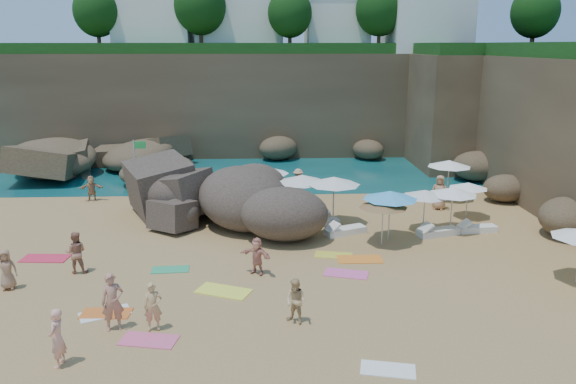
{
  "coord_description": "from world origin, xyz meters",
  "views": [
    {
      "loc": [
        0.92,
        -22.32,
        8.66
      ],
      "look_at": [
        2.0,
        3.0,
        2.0
      ],
      "focal_mm": 35.0,
      "sensor_mm": 36.0,
      "label": 1
    }
  ],
  "objects_px": {
    "parasol_2": "(449,164)",
    "person_stand_1": "(76,252)",
    "person_stand_2": "(298,183)",
    "person_stand_3": "(272,204)",
    "parasol_0": "(302,179)",
    "person_stand_0": "(113,302)",
    "parasol_1": "(270,171)",
    "person_stand_4": "(439,192)",
    "flag_pole": "(137,163)",
    "rock_outcrop": "(213,226)",
    "lounger_0": "(310,215)",
    "person_stand_5": "(91,188)",
    "person_stand_6": "(57,338)"
  },
  "relations": [
    {
      "from": "parasol_2",
      "to": "person_stand_1",
      "type": "relative_size",
      "value": 1.47
    },
    {
      "from": "parasol_2",
      "to": "person_stand_2",
      "type": "height_order",
      "value": "parasol_2"
    },
    {
      "from": "person_stand_1",
      "to": "person_stand_2",
      "type": "distance_m",
      "value": 14.44
    },
    {
      "from": "person_stand_2",
      "to": "person_stand_3",
      "type": "height_order",
      "value": "person_stand_3"
    },
    {
      "from": "parasol_0",
      "to": "person_stand_0",
      "type": "height_order",
      "value": "parasol_0"
    },
    {
      "from": "parasol_2",
      "to": "parasol_1",
      "type": "bearing_deg",
      "value": -178.69
    },
    {
      "from": "person_stand_0",
      "to": "person_stand_1",
      "type": "bearing_deg",
      "value": 100.39
    },
    {
      "from": "person_stand_2",
      "to": "person_stand_3",
      "type": "distance_m",
      "value": 4.72
    },
    {
      "from": "parasol_0",
      "to": "person_stand_4",
      "type": "relative_size",
      "value": 1.33
    },
    {
      "from": "flag_pole",
      "to": "person_stand_1",
      "type": "relative_size",
      "value": 2.12
    },
    {
      "from": "parasol_0",
      "to": "parasol_2",
      "type": "height_order",
      "value": "parasol_0"
    },
    {
      "from": "parasol_2",
      "to": "person_stand_2",
      "type": "bearing_deg",
      "value": 172.72
    },
    {
      "from": "person_stand_4",
      "to": "rock_outcrop",
      "type": "bearing_deg",
      "value": -143.0
    },
    {
      "from": "person_stand_3",
      "to": "flag_pole",
      "type": "bearing_deg",
      "value": 100.12
    },
    {
      "from": "parasol_0",
      "to": "person_stand_2",
      "type": "distance_m",
      "value": 4.78
    },
    {
      "from": "flag_pole",
      "to": "parasol_2",
      "type": "height_order",
      "value": "flag_pole"
    },
    {
      "from": "lounger_0",
      "to": "person_stand_5",
      "type": "bearing_deg",
      "value": 158.59
    },
    {
      "from": "parasol_2",
      "to": "lounger_0",
      "type": "relative_size",
      "value": 1.2
    },
    {
      "from": "rock_outcrop",
      "to": "flag_pole",
      "type": "height_order",
      "value": "flag_pole"
    },
    {
      "from": "person_stand_0",
      "to": "person_stand_3",
      "type": "xyz_separation_m",
      "value": [
        5.1,
        11.24,
        -0.1
      ]
    },
    {
      "from": "person_stand_3",
      "to": "lounger_0",
      "type": "bearing_deg",
      "value": -47.51
    },
    {
      "from": "rock_outcrop",
      "to": "parasol_1",
      "type": "bearing_deg",
      "value": 55.23
    },
    {
      "from": "person_stand_0",
      "to": "person_stand_6",
      "type": "relative_size",
      "value": 1.1
    },
    {
      "from": "person_stand_4",
      "to": "parasol_1",
      "type": "bearing_deg",
      "value": -164.77
    },
    {
      "from": "lounger_0",
      "to": "person_stand_0",
      "type": "relative_size",
      "value": 1.1
    },
    {
      "from": "rock_outcrop",
      "to": "flag_pole",
      "type": "xyz_separation_m",
      "value": [
        -4.58,
        4.71,
        2.27
      ]
    },
    {
      "from": "rock_outcrop",
      "to": "person_stand_0",
      "type": "height_order",
      "value": "person_stand_0"
    },
    {
      "from": "parasol_1",
      "to": "person_stand_5",
      "type": "xyz_separation_m",
      "value": [
        -10.2,
        0.93,
        -1.15
      ]
    },
    {
      "from": "person_stand_1",
      "to": "person_stand_6",
      "type": "height_order",
      "value": "person_stand_6"
    },
    {
      "from": "parasol_0",
      "to": "person_stand_3",
      "type": "bearing_deg",
      "value": 174.24
    },
    {
      "from": "person_stand_1",
      "to": "person_stand_6",
      "type": "relative_size",
      "value": 0.98
    },
    {
      "from": "person_stand_5",
      "to": "person_stand_3",
      "type": "bearing_deg",
      "value": -32.54
    },
    {
      "from": "rock_outcrop",
      "to": "parasol_2",
      "type": "xyz_separation_m",
      "value": [
        13.05,
        4.34,
        2.14
      ]
    },
    {
      "from": "person_stand_6",
      "to": "parasol_2",
      "type": "bearing_deg",
      "value": 141.78
    },
    {
      "from": "parasol_1",
      "to": "lounger_0",
      "type": "distance_m",
      "value": 3.93
    },
    {
      "from": "flag_pole",
      "to": "person_stand_2",
      "type": "height_order",
      "value": "flag_pole"
    },
    {
      "from": "parasol_1",
      "to": "person_stand_0",
      "type": "height_order",
      "value": "parasol_1"
    },
    {
      "from": "rock_outcrop",
      "to": "person_stand_6",
      "type": "distance_m",
      "value": 12.71
    },
    {
      "from": "flag_pole",
      "to": "person_stand_1",
      "type": "distance_m",
      "value": 10.39
    },
    {
      "from": "rock_outcrop",
      "to": "person_stand_5",
      "type": "relative_size",
      "value": 5.17
    },
    {
      "from": "rock_outcrop",
      "to": "parasol_0",
      "type": "distance_m",
      "value": 5.02
    },
    {
      "from": "parasol_2",
      "to": "person_stand_6",
      "type": "relative_size",
      "value": 1.44
    },
    {
      "from": "person_stand_4",
      "to": "person_stand_1",
      "type": "bearing_deg",
      "value": -129.05
    },
    {
      "from": "parasol_0",
      "to": "person_stand_3",
      "type": "relative_size",
      "value": 1.48
    },
    {
      "from": "person_stand_6",
      "to": "person_stand_0",
      "type": "bearing_deg",
      "value": 159.73
    },
    {
      "from": "parasol_2",
      "to": "person_stand_3",
      "type": "relative_size",
      "value": 1.46
    },
    {
      "from": "lounger_0",
      "to": "person_stand_5",
      "type": "distance_m",
      "value": 12.82
    },
    {
      "from": "lounger_0",
      "to": "person_stand_4",
      "type": "bearing_deg",
      "value": 6.17
    },
    {
      "from": "person_stand_2",
      "to": "person_stand_6",
      "type": "relative_size",
      "value": 0.98
    },
    {
      "from": "person_stand_2",
      "to": "lounger_0",
      "type": "bearing_deg",
      "value": 140.14
    }
  ]
}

